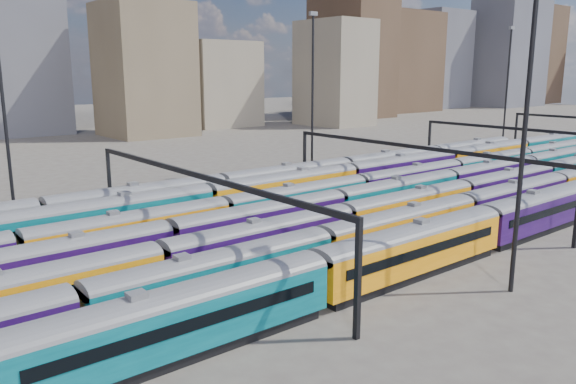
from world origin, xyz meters
TOP-DOWN VIEW (x-y plane):
  - ground at (0.00, 0.00)m, footprint 500.00×500.00m
  - rake_0 at (2.39, -15.00)m, footprint 128.03×3.12m
  - rake_1 at (-3.80, -10.00)m, footprint 100.18×2.94m
  - rake_2 at (3.53, -5.00)m, footprint 137.67×2.88m
  - rake_3 at (-12.61, 0.00)m, footprint 141.04×2.95m
  - rake_4 at (-3.88, 5.00)m, footprint 139.17×2.91m
  - rake_5 at (-1.69, 10.00)m, footprint 154.90×3.23m
  - rake_6 at (-7.82, 15.00)m, footprint 127.55×3.11m
  - gantry_1 at (-20.00, 0.00)m, footprint 0.35×40.35m
  - gantry_2 at (10.00, 0.00)m, footprint 0.35×40.35m
  - gantry_3 at (40.00, 0.00)m, footprint 0.35×40.35m
  - mast_1 at (-30.00, 22.00)m, footprint 1.40×0.50m
  - mast_2 at (-5.00, -22.00)m, footprint 1.40×0.50m
  - mast_3 at (15.00, 24.00)m, footprint 1.40×0.50m
  - mast_5 at (65.00, 20.00)m, footprint 1.40×0.50m
  - skyline at (104.75, 105.73)m, footprint 399.22×60.48m

SIDE VIEW (x-z plane):
  - ground at x=0.00m, z-range 0.00..0.00m
  - rake_2 at x=3.53m, z-range 0.12..4.96m
  - rake_4 at x=-3.88m, z-range 0.12..5.01m
  - rake_1 at x=-3.80m, z-range 0.12..5.06m
  - rake_3 at x=-12.61m, z-range 0.12..5.08m
  - rake_6 at x=-7.82m, z-range 0.13..5.37m
  - rake_0 at x=2.39m, z-range 0.13..5.39m
  - rake_5 at x=-1.69m, z-range 0.14..5.59m
  - gantry_1 at x=-20.00m, z-range 2.78..10.80m
  - gantry_2 at x=10.00m, z-range 2.78..10.80m
  - gantry_3 at x=40.00m, z-range 2.78..10.80m
  - mast_1 at x=-30.00m, z-range 1.17..26.77m
  - mast_2 at x=-5.00m, z-range 1.17..26.77m
  - mast_3 at x=15.00m, z-range 1.17..26.77m
  - mast_5 at x=65.00m, z-range 1.17..26.77m
  - skyline at x=104.75m, z-range -4.18..45.85m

